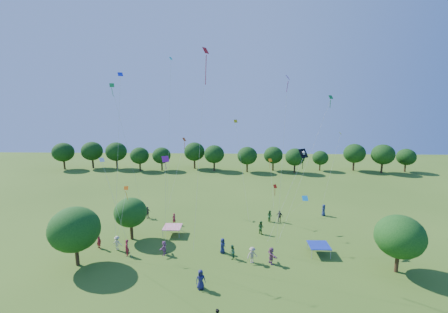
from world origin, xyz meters
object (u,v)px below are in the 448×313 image
Objects in this scene: near_tree_east at (400,237)px; red_high_kite at (204,86)px; tent_red_stripe at (172,227)px; tent_blue at (319,245)px; near_tree_north at (131,212)px; near_tree_west at (75,229)px; pirate_kite at (303,155)px.

near_tree_east is 24.42m from red_high_kite.
tent_red_stripe is 1.00× the size of tent_blue.
near_tree_north is at bearing 172.15° from tent_blue.
near_tree_west is 19.58m from red_high_kite.
near_tree_east reaches higher than near_tree_north.
pirate_kite is at bearing 137.34° from near_tree_east.
red_high_kite is (4.50, -3.52, 17.14)m from tent_red_stripe.
pirate_kite is (24.12, 7.12, 6.52)m from near_tree_west.
tent_blue is (25.39, 3.06, -2.87)m from near_tree_west.
tent_blue is (17.06, -4.34, 0.00)m from tent_red_stripe.
pirate_kite reaches higher than near_tree_east.
near_tree_east is 25.08m from tent_red_stripe.
near_tree_east reaches higher than tent_red_stripe.
near_tree_west is 2.80× the size of tent_blue.
tent_blue is 0.11× the size of red_high_kite.
near_tree_west is 25.74m from tent_blue.
pirate_kite is at bearing 16.01° from red_high_kite.
red_high_kite is at bearing 176.25° from tent_blue.
near_tree_west is at bearing -173.13° from tent_blue.
near_tree_east is 7.91m from tent_blue.
tent_blue is at bearing 6.87° from near_tree_west.
red_high_kite is at bearing -13.30° from near_tree_north.
tent_red_stripe is 18.06m from red_high_kite.
near_tree_north reaches higher than tent_blue.
near_tree_east is 0.59× the size of pirate_kite.
near_tree_north is at bearing 167.57° from near_tree_east.
tent_red_stripe is (4.74, 1.34, -2.38)m from near_tree_north.
near_tree_west is 7.07m from near_tree_north.
near_tree_west is 11.51m from tent_red_stripe.
near_tree_east is at bearing -12.01° from red_high_kite.
near_tree_west is 1.19× the size of near_tree_north.
near_tree_west is at bearing -138.37° from tent_red_stripe.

